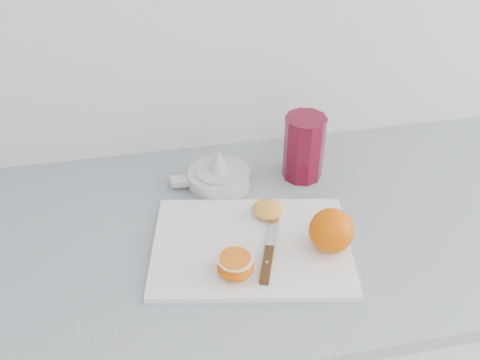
{
  "coord_description": "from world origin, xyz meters",
  "views": [
    {
      "loc": [
        -0.35,
        0.93,
        1.6
      ],
      "look_at": [
        -0.19,
        1.76,
        0.96
      ],
      "focal_mm": 40.0,
      "sensor_mm": 36.0,
      "label": 1
    }
  ],
  "objects_px": {
    "red_tumbler": "(304,150)",
    "counter": "(272,355)",
    "cutting_board": "(252,246)",
    "citrus_juicer": "(218,175)",
    "half_orange": "(235,266)"
  },
  "relations": [
    {
      "from": "cutting_board",
      "to": "red_tumbler",
      "type": "height_order",
      "value": "red_tumbler"
    },
    {
      "from": "counter",
      "to": "red_tumbler",
      "type": "xyz_separation_m",
      "value": [
        0.09,
        0.14,
        0.51
      ]
    },
    {
      "from": "counter",
      "to": "cutting_board",
      "type": "relative_size",
      "value": 6.57
    },
    {
      "from": "red_tumbler",
      "to": "counter",
      "type": "bearing_deg",
      "value": -121.61
    },
    {
      "from": "half_orange",
      "to": "citrus_juicer",
      "type": "bearing_deg",
      "value": 86.83
    },
    {
      "from": "counter",
      "to": "red_tumbler",
      "type": "relative_size",
      "value": 16.52
    },
    {
      "from": "citrus_juicer",
      "to": "cutting_board",
      "type": "bearing_deg",
      "value": -82.1
    },
    {
      "from": "red_tumbler",
      "to": "cutting_board",
      "type": "bearing_deg",
      "value": -127.56
    },
    {
      "from": "counter",
      "to": "half_orange",
      "type": "relative_size",
      "value": 37.3
    },
    {
      "from": "half_orange",
      "to": "red_tumbler",
      "type": "relative_size",
      "value": 0.44
    },
    {
      "from": "counter",
      "to": "cutting_board",
      "type": "xyz_separation_m",
      "value": [
        -0.07,
        -0.06,
        0.45
      ]
    },
    {
      "from": "cutting_board",
      "to": "red_tumbler",
      "type": "bearing_deg",
      "value": 52.44
    },
    {
      "from": "cutting_board",
      "to": "citrus_juicer",
      "type": "bearing_deg",
      "value": 97.9
    },
    {
      "from": "cutting_board",
      "to": "red_tumbler",
      "type": "distance_m",
      "value": 0.27
    },
    {
      "from": "cutting_board",
      "to": "half_orange",
      "type": "distance_m",
      "value": 0.09
    }
  ]
}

